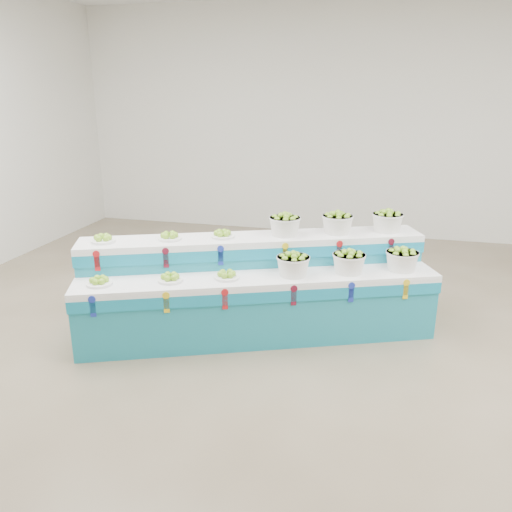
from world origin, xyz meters
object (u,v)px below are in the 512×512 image
Objects in this scene: display_stand at (256,288)px; basket_upper_right at (387,221)px; plate_upper_mid at (169,235)px; basket_lower_left at (293,264)px.

basket_upper_right is at bearing 8.67° from display_stand.
basket_lower_left is at bearing 2.02° from plate_upper_mid.
display_stand is at bearing 7.91° from plate_upper_mid.
plate_upper_mid is (-0.92, -0.13, 0.56)m from display_stand.
plate_upper_mid is 2.42m from basket_upper_right.
basket_lower_left is 1.35m from plate_upper_mid.
basket_lower_left is at bearing -135.98° from basket_upper_right.
display_stand is 10.96× the size of basket_lower_left.
display_stand is 1.08m from plate_upper_mid.
basket_upper_right reaches higher than display_stand.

